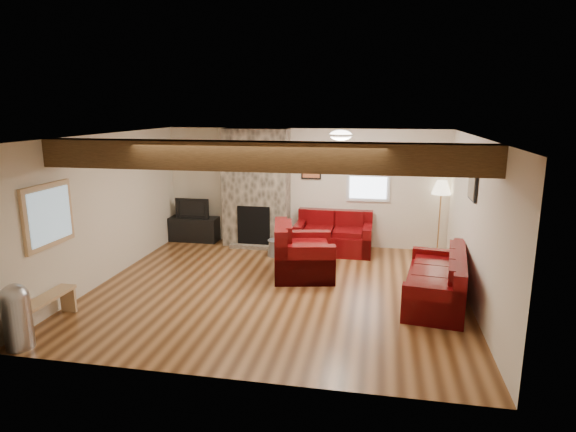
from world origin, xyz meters
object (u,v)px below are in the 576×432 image
armchair_red (304,250)px  tv_cabinet (194,229)px  loveseat (333,233)px  television (193,208)px  sofa_three (436,277)px  floor_lamp (441,192)px  coffee_table (310,258)px

armchair_red → tv_cabinet: bearing=45.5°
loveseat → television: 3.18m
sofa_three → loveseat: loveseat is taller
loveseat → armchair_red: (-0.38, -1.49, 0.06)m
sofa_three → television: television is taller
sofa_three → armchair_red: bearing=-101.7°
sofa_three → loveseat: (-1.79, 2.26, 0.03)m
sofa_three → loveseat: 2.88m
loveseat → television: television is taller
sofa_three → armchair_red: 2.31m
sofa_three → floor_lamp: bearing=-179.2°
television → floor_lamp: bearing=0.2°
loveseat → television: size_ratio=2.03×
sofa_three → tv_cabinet: size_ratio=1.86×
sofa_three → tv_cabinet: 5.56m
tv_cabinet → floor_lamp: size_ratio=0.71×
sofa_three → floor_lamp: (0.32, 2.58, 0.90)m
loveseat → coffee_table: bearing=-106.4°
sofa_three → tv_cabinet: sofa_three is taller
armchair_red → coffee_table: 0.49m
armchair_red → floor_lamp: (2.49, 1.81, 0.82)m
coffee_table → floor_lamp: 3.02m
armchair_red → tv_cabinet: armchair_red is taller
television → floor_lamp: (5.25, 0.02, 0.53)m
armchair_red → floor_lamp: size_ratio=0.77×
tv_cabinet → television: size_ratio=1.40×
loveseat → tv_cabinet: loveseat is taller
floor_lamp → tv_cabinet: bearing=-179.8°
tv_cabinet → sofa_three: bearing=-27.5°
sofa_three → armchair_red: (-2.17, 0.77, 0.08)m
coffee_table → armchair_red: bearing=-97.6°
loveseat → floor_lamp: size_ratio=1.03×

